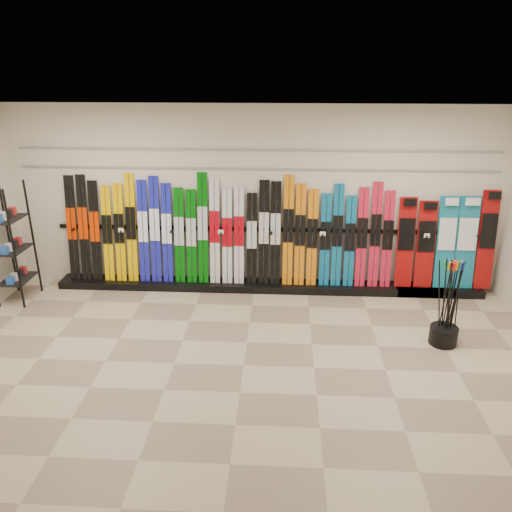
{
  "coord_description": "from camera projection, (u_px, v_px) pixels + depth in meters",
  "views": [
    {
      "loc": [
        0.45,
        -5.36,
        3.59
      ],
      "look_at": [
        0.1,
        1.0,
        1.1
      ],
      "focal_mm": 35.0,
      "sensor_mm": 36.0,
      "label": 1
    }
  ],
  "objects": [
    {
      "name": "floor",
      "position": [
        244.0,
        365.0,
        6.31
      ],
      "size": [
        8.0,
        8.0,
        0.0
      ],
      "primitive_type": "plane",
      "color": "gray",
      "rests_on": "ground"
    },
    {
      "name": "back_wall",
      "position": [
        255.0,
        199.0,
        8.09
      ],
      "size": [
        8.0,
        0.0,
        8.0
      ],
      "primitive_type": "plane",
      "rotation": [
        1.57,
        0.0,
        0.0
      ],
      "color": "beige",
      "rests_on": "floor"
    },
    {
      "name": "ceiling",
      "position": [
        241.0,
        122.0,
        5.22
      ],
      "size": [
        8.0,
        8.0,
        0.0
      ],
      "primitive_type": "plane",
      "rotation": [
        3.14,
        0.0,
        0.0
      ],
      "color": "silver",
      "rests_on": "back_wall"
    },
    {
      "name": "ski_rack_base",
      "position": [
        268.0,
        286.0,
        8.4
      ],
      "size": [
        8.0,
        0.4,
        0.12
      ],
      "primitive_type": "cube",
      "color": "black",
      "rests_on": "floor"
    },
    {
      "name": "skis",
      "position": [
        225.0,
        234.0,
        8.17
      ],
      "size": [
        5.37,
        0.28,
        1.82
      ],
      "color": "black",
      "rests_on": "ski_rack_base"
    },
    {
      "name": "snowboards",
      "position": [
        447.0,
        243.0,
        8.02
      ],
      "size": [
        1.56,
        0.25,
        1.6
      ],
      "color": "#990C0C",
      "rests_on": "ski_rack_base"
    },
    {
      "name": "accessory_rack",
      "position": [
        11.0,
        244.0,
        7.74
      ],
      "size": [
        0.4,
        0.6,
        1.89
      ],
      "primitive_type": "cube",
      "color": "black",
      "rests_on": "floor"
    },
    {
      "name": "pole_bin",
      "position": [
        443.0,
        335.0,
        6.76
      ],
      "size": [
        0.37,
        0.37,
        0.25
      ],
      "primitive_type": "cylinder",
      "color": "black",
      "rests_on": "floor"
    },
    {
      "name": "ski_poles",
      "position": [
        449.0,
        302.0,
        6.61
      ],
      "size": [
        0.36,
        0.2,
        1.18
      ],
      "color": "black",
      "rests_on": "pole_bin"
    },
    {
      "name": "slatwall_rail_0",
      "position": [
        255.0,
        169.0,
        7.89
      ],
      "size": [
        7.6,
        0.02,
        0.03
      ],
      "primitive_type": "cube",
      "color": "gray",
      "rests_on": "back_wall"
    },
    {
      "name": "slatwall_rail_1",
      "position": [
        255.0,
        150.0,
        7.78
      ],
      "size": [
        7.6,
        0.02,
        0.03
      ],
      "primitive_type": "cube",
      "color": "gray",
      "rests_on": "back_wall"
    }
  ]
}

